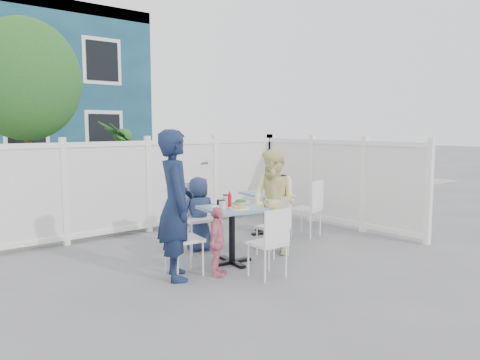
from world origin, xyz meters
TOP-DOWN VIEW (x-y plane):
  - ground at (0.00, 0.00)m, footprint 80.00×80.00m
  - near_sidewalk at (0.00, 3.80)m, footprint 24.00×2.60m
  - street at (0.00, 7.50)m, footprint 24.00×5.00m
  - far_sidewalk at (0.00, 10.60)m, footprint 24.00×1.60m
  - fence_back at (0.10, 2.40)m, footprint 5.86×0.08m
  - fence_right at (3.00, 0.60)m, footprint 0.08×3.66m
  - tree at (-1.60, 3.30)m, footprint 1.80×1.62m
  - potted_shrub_a at (-0.04, 3.10)m, footprint 1.30×1.30m
  - potted_shrub_b at (1.57, 3.00)m, footprint 1.80×1.70m
  - main_table at (0.02, -0.03)m, footprint 0.83×0.83m
  - spare_table at (1.57, 0.97)m, footprint 0.78×0.78m
  - chair_left at (-0.81, 0.00)m, footprint 0.46×0.48m
  - chair_right at (0.80, -0.08)m, footprint 0.40×0.41m
  - chair_back at (0.04, 0.83)m, footprint 0.54×0.53m
  - chair_near at (-0.01, -0.82)m, footprint 0.41×0.40m
  - chair_spare at (1.97, 0.31)m, footprint 0.53×0.52m
  - man at (-0.88, -0.07)m, footprint 0.66×0.78m
  - woman at (0.82, -0.01)m, footprint 0.66×0.80m
  - boy at (0.06, 0.80)m, footprint 0.61×0.46m
  - toddler at (-0.45, -0.33)m, footprint 0.52×0.49m
  - plate_main at (0.01, -0.19)m, footprint 0.26×0.26m
  - plate_side at (-0.13, 0.05)m, footprint 0.21×0.21m
  - salad_bowl at (0.20, 0.00)m, footprint 0.23×0.23m
  - coffee_cup_a at (-0.19, -0.10)m, footprint 0.08×0.08m
  - coffee_cup_b at (0.08, 0.18)m, footprint 0.09×0.09m
  - ketchup_bottle at (0.02, 0.01)m, footprint 0.05×0.05m
  - salt_shaker at (-0.08, 0.21)m, footprint 0.03×0.03m
  - pepper_shaker at (-0.01, 0.24)m, footprint 0.03×0.03m

SIDE VIEW (x-z plane):
  - ground at x=0.00m, z-range 0.00..0.00m
  - street at x=0.00m, z-range 0.00..0.01m
  - near_sidewalk at x=0.00m, z-range 0.00..0.01m
  - far_sidewalk at x=0.00m, z-range 0.00..0.01m
  - toddler at x=-0.45m, z-range 0.00..0.86m
  - chair_right at x=0.80m, z-range 0.07..0.91m
  - chair_near at x=-0.01m, z-range 0.07..0.94m
  - chair_left at x=-0.81m, z-range 0.08..1.00m
  - boy at x=0.06m, z-range 0.00..1.11m
  - chair_spare at x=1.97m, z-range 0.08..1.03m
  - spare_table at x=1.57m, z-range 0.20..0.92m
  - chair_back at x=0.04m, z-range 0.08..1.10m
  - main_table at x=0.02m, z-range 0.21..0.99m
  - woman at x=0.82m, z-range 0.00..1.52m
  - plate_side at x=-0.13m, z-range 0.77..0.79m
  - plate_main at x=0.01m, z-range 0.77..0.79m
  - fence_right at x=3.00m, z-range -0.02..1.58m
  - fence_back at x=0.10m, z-range -0.02..1.58m
  - potted_shrub_b at x=1.57m, z-range 0.00..1.59m
  - salad_bowl at x=0.20m, z-range 0.77..0.83m
  - salt_shaker at x=-0.08m, z-range 0.77..0.84m
  - pepper_shaker at x=-0.01m, z-range 0.77..0.85m
  - coffee_cup_a at x=-0.19m, z-range 0.77..0.89m
  - coffee_cup_b at x=0.08m, z-range 0.77..0.90m
  - ketchup_bottle at x=0.02m, z-range 0.77..0.94m
  - man at x=-0.88m, z-range 0.00..1.81m
  - potted_shrub_a at x=-0.04m, z-range 0.00..1.94m
  - tree at x=-1.60m, z-range 0.80..4.39m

